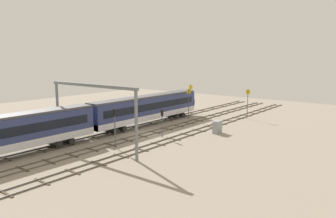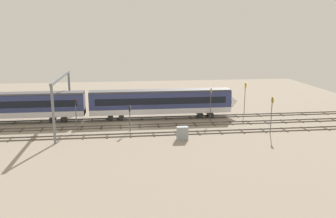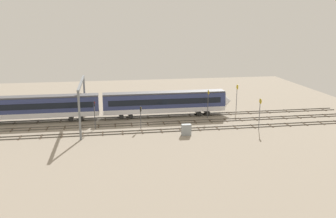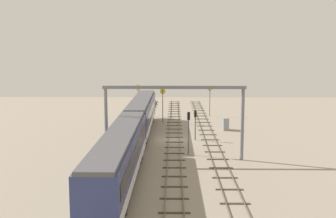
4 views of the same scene
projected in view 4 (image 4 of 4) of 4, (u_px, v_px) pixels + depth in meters
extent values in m
plane|color=gray|center=(174.00, 140.00, 56.36)|extent=(99.57, 99.57, 0.00)
cube|color=#59544C|center=(215.00, 139.00, 56.26)|extent=(83.57, 0.07, 0.16)
cube|color=#59544C|center=(205.00, 139.00, 56.28)|extent=(83.57, 0.07, 0.16)
cube|color=#473828|center=(235.00, 204.00, 33.12)|extent=(0.24, 2.40, 0.08)
cube|color=#473828|center=(229.00, 189.00, 36.43)|extent=(0.24, 2.40, 0.08)
cube|color=#473828|center=(225.00, 178.00, 39.74)|extent=(0.24, 2.40, 0.08)
cube|color=#473828|center=(221.00, 168.00, 43.05)|extent=(0.24, 2.40, 0.08)
cube|color=#473828|center=(218.00, 159.00, 46.36)|extent=(0.24, 2.40, 0.08)
cube|color=#473828|center=(215.00, 152.00, 49.66)|extent=(0.24, 2.40, 0.08)
cube|color=#473828|center=(212.00, 145.00, 52.97)|extent=(0.24, 2.40, 0.08)
cube|color=#473828|center=(210.00, 140.00, 56.28)|extent=(0.24, 2.40, 0.08)
cube|color=#473828|center=(208.00, 135.00, 59.59)|extent=(0.24, 2.40, 0.08)
cube|color=#473828|center=(206.00, 130.00, 62.90)|extent=(0.24, 2.40, 0.08)
cube|color=#473828|center=(205.00, 126.00, 66.20)|extent=(0.24, 2.40, 0.08)
cube|color=#473828|center=(203.00, 122.00, 69.51)|extent=(0.24, 2.40, 0.08)
cube|color=#473828|center=(202.00, 119.00, 72.82)|extent=(0.24, 2.40, 0.08)
cube|color=#473828|center=(201.00, 116.00, 76.13)|extent=(0.24, 2.40, 0.08)
cube|color=#473828|center=(200.00, 113.00, 79.44)|extent=(0.24, 2.40, 0.08)
cube|color=#473828|center=(199.00, 111.00, 82.75)|extent=(0.24, 2.40, 0.08)
cube|color=#473828|center=(198.00, 108.00, 86.05)|extent=(0.24, 2.40, 0.08)
cube|color=#473828|center=(197.00, 106.00, 89.36)|extent=(0.24, 2.40, 0.08)
cube|color=#473828|center=(196.00, 104.00, 92.67)|extent=(0.24, 2.40, 0.08)
cube|color=#473828|center=(195.00, 102.00, 95.98)|extent=(0.24, 2.40, 0.08)
cube|color=#59544C|center=(180.00, 139.00, 56.33)|extent=(83.57, 0.07, 0.16)
cube|color=#59544C|center=(169.00, 139.00, 56.35)|extent=(83.57, 0.07, 0.16)
cube|color=#473828|center=(174.00, 213.00, 31.24)|extent=(0.24, 2.40, 0.08)
cube|color=#473828|center=(174.00, 199.00, 34.20)|extent=(0.24, 2.40, 0.08)
cube|color=#473828|center=(174.00, 187.00, 37.15)|extent=(0.24, 2.40, 0.08)
cube|color=#473828|center=(174.00, 177.00, 40.10)|extent=(0.24, 2.40, 0.08)
cube|color=#473828|center=(174.00, 168.00, 43.06)|extent=(0.24, 2.40, 0.08)
cube|color=#473828|center=(174.00, 160.00, 46.01)|extent=(0.24, 2.40, 0.08)
cube|color=#473828|center=(174.00, 153.00, 48.97)|extent=(0.24, 2.40, 0.08)
cube|color=#473828|center=(174.00, 147.00, 51.92)|extent=(0.24, 2.40, 0.08)
cube|color=#473828|center=(174.00, 142.00, 54.87)|extent=(0.24, 2.40, 0.08)
cube|color=#473828|center=(174.00, 137.00, 57.83)|extent=(0.24, 2.40, 0.08)
cube|color=#473828|center=(174.00, 133.00, 60.78)|extent=(0.24, 2.40, 0.08)
cube|color=#473828|center=(174.00, 129.00, 63.73)|extent=(0.24, 2.40, 0.08)
cube|color=#473828|center=(174.00, 125.00, 66.69)|extent=(0.24, 2.40, 0.08)
cube|color=#473828|center=(174.00, 122.00, 69.64)|extent=(0.24, 2.40, 0.08)
cube|color=#473828|center=(174.00, 119.00, 72.60)|extent=(0.24, 2.40, 0.08)
cube|color=#473828|center=(174.00, 116.00, 75.55)|extent=(0.24, 2.40, 0.08)
cube|color=#473828|center=(174.00, 114.00, 78.50)|extent=(0.24, 2.40, 0.08)
cube|color=#473828|center=(174.00, 111.00, 81.46)|extent=(0.24, 2.40, 0.08)
cube|color=#473828|center=(174.00, 109.00, 84.41)|extent=(0.24, 2.40, 0.08)
cube|color=#473828|center=(174.00, 107.00, 87.36)|extent=(0.24, 2.40, 0.08)
cube|color=#473828|center=(174.00, 105.00, 90.32)|extent=(0.24, 2.40, 0.08)
cube|color=#473828|center=(174.00, 104.00, 93.27)|extent=(0.24, 2.40, 0.08)
cube|color=#473828|center=(174.00, 102.00, 96.23)|extent=(0.24, 2.40, 0.08)
cube|color=#59544C|center=(144.00, 139.00, 56.40)|extent=(83.57, 0.07, 0.16)
cube|color=#59544C|center=(133.00, 139.00, 56.43)|extent=(83.57, 0.07, 0.16)
cube|color=#473828|center=(115.00, 201.00, 33.68)|extent=(0.24, 2.40, 0.08)
cube|color=#473828|center=(121.00, 184.00, 37.81)|extent=(0.24, 2.40, 0.08)
cube|color=#473828|center=(126.00, 171.00, 41.95)|extent=(0.24, 2.40, 0.08)
cube|color=#473828|center=(131.00, 160.00, 46.08)|extent=(0.24, 2.40, 0.08)
cube|color=#473828|center=(134.00, 151.00, 50.22)|extent=(0.24, 2.40, 0.08)
cube|color=#473828|center=(137.00, 143.00, 54.35)|extent=(0.24, 2.40, 0.08)
cube|color=#473828|center=(140.00, 136.00, 58.49)|extent=(0.24, 2.40, 0.08)
cube|color=#473828|center=(142.00, 130.00, 62.62)|extent=(0.24, 2.40, 0.08)
cube|color=#473828|center=(144.00, 125.00, 66.76)|extent=(0.24, 2.40, 0.08)
cube|color=#473828|center=(146.00, 121.00, 70.89)|extent=(0.24, 2.40, 0.08)
cube|color=#473828|center=(148.00, 117.00, 75.03)|extent=(0.24, 2.40, 0.08)
cube|color=#473828|center=(149.00, 113.00, 79.16)|extent=(0.24, 2.40, 0.08)
cube|color=#473828|center=(150.00, 110.00, 83.30)|extent=(0.24, 2.40, 0.08)
cube|color=#473828|center=(151.00, 107.00, 87.43)|extent=(0.24, 2.40, 0.08)
cube|color=#473828|center=(152.00, 105.00, 91.57)|extent=(0.24, 2.40, 0.08)
cube|color=#473828|center=(153.00, 102.00, 95.71)|extent=(0.24, 2.40, 0.08)
cube|color=navy|center=(142.00, 113.00, 61.36)|extent=(24.00, 2.90, 3.60)
cube|color=silver|center=(142.00, 122.00, 61.55)|extent=(24.00, 2.94, 0.90)
cube|color=#4C4C51|center=(142.00, 99.00, 61.08)|extent=(24.00, 2.50, 0.30)
cube|color=black|center=(152.00, 110.00, 61.27)|extent=(22.00, 0.04, 1.10)
cube|color=black|center=(132.00, 110.00, 61.32)|extent=(22.00, 0.04, 1.10)
cylinder|color=black|center=(137.00, 140.00, 53.19)|extent=(0.90, 2.70, 0.90)
cylinder|color=black|center=(138.00, 137.00, 54.97)|extent=(0.90, 2.70, 0.90)
cylinder|color=black|center=(145.00, 120.00, 68.39)|extent=(0.90, 2.70, 0.90)
cylinder|color=black|center=(146.00, 118.00, 70.17)|extent=(0.90, 2.70, 0.90)
cube|color=navy|center=(120.00, 156.00, 36.82)|extent=(24.00, 2.90, 3.60)
cube|color=silver|center=(120.00, 170.00, 37.01)|extent=(24.00, 2.94, 0.90)
cube|color=#4C4C51|center=(119.00, 134.00, 36.54)|extent=(24.00, 2.50, 0.30)
cube|color=black|center=(136.00, 151.00, 36.73)|extent=(22.00, 0.04, 1.10)
cube|color=black|center=(103.00, 151.00, 36.78)|extent=(22.00, 0.04, 1.10)
cylinder|color=black|center=(108.00, 209.00, 30.43)|extent=(0.90, 2.70, 0.90)
cylinder|color=black|center=(129.00, 160.00, 43.85)|extent=(0.90, 2.70, 0.90)
cylinder|color=black|center=(130.00, 156.00, 45.63)|extent=(0.90, 2.70, 0.90)
cone|color=silver|center=(147.00, 103.00, 74.05)|extent=(1.60, 3.24, 3.24)
cylinder|color=slate|center=(242.00, 125.00, 45.66)|extent=(0.36, 0.36, 7.84)
cylinder|color=slate|center=(106.00, 125.00, 45.88)|extent=(0.36, 0.36, 7.84)
cube|color=slate|center=(174.00, 87.00, 45.19)|extent=(0.40, 15.46, 0.35)
cylinder|color=#4C4C51|center=(138.00, 100.00, 76.73)|extent=(0.12, 0.12, 5.60)
cylinder|color=yellow|center=(138.00, 87.00, 76.44)|extent=(0.05, 1.05, 1.05)
cube|color=black|center=(138.00, 87.00, 76.47)|extent=(0.02, 0.47, 0.12)
cylinder|color=#4C4C51|center=(210.00, 101.00, 76.09)|extent=(0.12, 0.12, 5.46)
cylinder|color=yellow|center=(210.00, 88.00, 75.80)|extent=(0.05, 0.94, 0.94)
cube|color=black|center=(210.00, 88.00, 75.83)|extent=(0.02, 0.42, 0.12)
cylinder|color=#4C4C51|center=(163.00, 106.00, 69.26)|extent=(0.12, 0.12, 5.60)
cylinder|color=yellow|center=(163.00, 91.00, 68.96)|extent=(0.05, 0.92, 0.92)
cube|color=black|center=(163.00, 91.00, 68.99)|extent=(0.02, 0.41, 0.12)
cylinder|color=#4C4C51|center=(195.00, 129.00, 56.05)|extent=(0.14, 0.14, 3.11)
cube|color=black|center=(195.00, 114.00, 55.77)|extent=(0.20, 0.32, 0.90)
sphere|color=yellow|center=(195.00, 112.00, 55.85)|extent=(0.20, 0.20, 0.20)
sphere|color=#262626|center=(195.00, 115.00, 55.90)|extent=(0.20, 0.20, 0.20)
cylinder|color=#4C4C51|center=(188.00, 137.00, 48.12)|extent=(0.14, 0.14, 4.11)
cube|color=black|center=(189.00, 116.00, 47.76)|extent=(0.20, 0.32, 0.90)
sphere|color=red|center=(189.00, 114.00, 47.84)|extent=(0.20, 0.20, 0.20)
sphere|color=#262626|center=(189.00, 117.00, 47.90)|extent=(0.20, 0.20, 0.20)
cube|color=gray|center=(226.00, 124.00, 63.15)|extent=(1.57, 0.83, 1.87)
cube|color=#333333|center=(225.00, 121.00, 63.89)|extent=(0.02, 0.58, 0.24)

